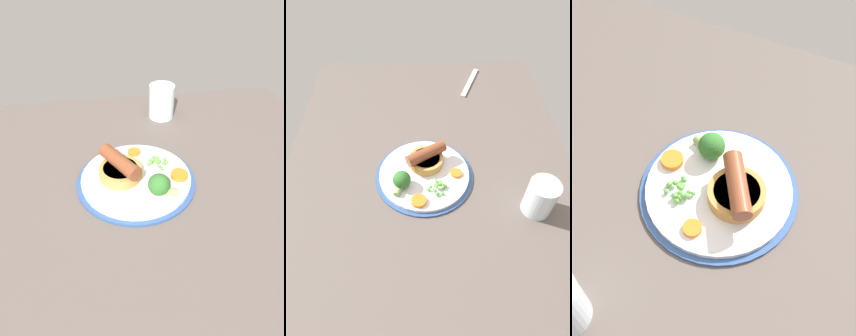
{
  "view_description": "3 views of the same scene",
  "coord_description": "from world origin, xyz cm",
  "views": [
    {
      "loc": [
        -2.94,
        -50.27,
        47.43
      ],
      "look_at": [
        4.77,
        -0.65,
        5.91
      ],
      "focal_mm": 32.0,
      "sensor_mm": 36.0,
      "label": 1
    },
    {
      "loc": [
        54.02,
        -2.14,
        65.91
      ],
      "look_at": [
        3.02,
        -0.48,
        6.01
      ],
      "focal_mm": 32.0,
      "sensor_mm": 36.0,
      "label": 2
    },
    {
      "loc": [
        -12.6,
        35.41,
        68.64
      ],
      "look_at": [
        4.91,
        -3.07,
        7.11
      ],
      "focal_mm": 50.0,
      "sensor_mm": 36.0,
      "label": 3
    }
  ],
  "objects": [
    {
      "name": "fork",
      "position": [
        -39.74,
        16.12,
        3.3
      ],
      "size": [
        17.26,
        8.32,
        0.6
      ],
      "primitive_type": "cube",
      "rotation": [
        0.0,
        0.0,
        -0.39
      ],
      "color": "silver",
      "rests_on": "dining_table"
    },
    {
      "name": "broccoli_floret_near",
      "position": [
        7.38,
        -7.3,
        6.59
      ],
      "size": [
        6.22,
        4.58,
        4.58
      ],
      "rotation": [
        0.0,
        0.0,
        2.77
      ],
      "color": "#2D6628",
      "rests_on": "dinner_plate"
    },
    {
      "name": "carrot_slice_0",
      "position": [
        3.99,
        6.98,
        4.76
      ],
      "size": [
        3.76,
        3.76,
        0.71
      ],
      "primitive_type": "cylinder",
      "rotation": [
        0.0,
        0.0,
        5.01
      ],
      "color": "orange",
      "rests_on": "dinner_plate"
    },
    {
      "name": "sausage_pudding",
      "position": [
        -0.01,
        -0.89,
        6.58
      ],
      "size": [
        9.25,
        11.11,
        5.57
      ],
      "rotation": [
        0.0,
        0.0,
        2.11
      ],
      "color": "#BC8442",
      "rests_on": "dinner_plate"
    },
    {
      "name": "dining_table",
      "position": [
        0.0,
        0.0,
        1.5
      ],
      "size": [
        110.0,
        80.0,
        3.0
      ],
      "primitive_type": "cube",
      "color": "#564C47",
      "rests_on": "ground"
    },
    {
      "name": "dinner_plate",
      "position": [
        3.32,
        -1.49,
        3.57
      ],
      "size": [
        26.0,
        26.0,
        1.4
      ],
      "color": "#2D4C84",
      "rests_on": "dining_table"
    },
    {
      "name": "pea_pile",
      "position": [
        8.69,
        1.96,
        5.32
      ],
      "size": [
        5.23,
        5.25,
        1.85
      ],
      "color": "#56A748",
      "rests_on": "dinner_plate"
    },
    {
      "name": "drinking_glass",
      "position": [
        14.49,
        25.68,
        7.78
      ],
      "size": [
        7.16,
        7.16,
        9.56
      ],
      "primitive_type": "cylinder",
      "color": "silver",
      "rests_on": "dining_table"
    },
    {
      "name": "carrot_slice_1",
      "position": [
        12.59,
        -3.05,
        4.89
      ],
      "size": [
        5.09,
        5.09,
        0.98
      ],
      "primitive_type": "cylinder",
      "rotation": [
        0.0,
        0.0,
        5.81
      ],
      "color": "orange",
      "rests_on": "dinner_plate"
    }
  ]
}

